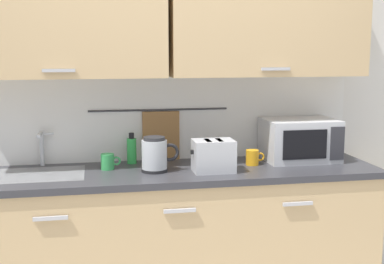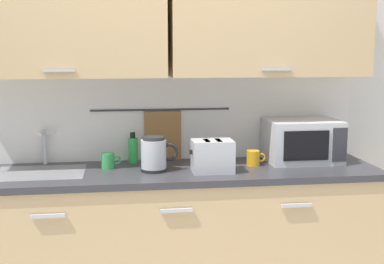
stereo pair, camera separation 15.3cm
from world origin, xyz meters
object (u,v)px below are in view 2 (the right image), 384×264
object	(u,v)px
dish_soap_bottle	(133,149)
microwave	(302,141)
toaster	(213,156)
mug_by_kettle	(254,158)
electric_kettle	(154,154)
mug_near_sink	(108,161)

from	to	relation	value
dish_soap_bottle	microwave	bearing A→B (deg)	-5.53
toaster	mug_by_kettle	xyz separation A→B (m)	(0.28, 0.13, -0.05)
microwave	mug_by_kettle	size ratio (longest dim) A/B	3.83
electric_kettle	toaster	world-z (taller)	electric_kettle
electric_kettle	mug_by_kettle	bearing A→B (deg)	5.40
mug_near_sink	toaster	distance (m)	0.64
microwave	toaster	size ratio (longest dim) A/B	1.80
dish_soap_bottle	mug_near_sink	world-z (taller)	dish_soap_bottle
toaster	microwave	bearing A→B (deg)	18.64
electric_kettle	mug_near_sink	world-z (taller)	electric_kettle
dish_soap_bottle	toaster	bearing A→B (deg)	-34.56
mug_by_kettle	dish_soap_bottle	bearing A→B (deg)	165.92
mug_by_kettle	mug_near_sink	bearing A→B (deg)	176.95
mug_near_sink	toaster	bearing A→B (deg)	-16.19
mug_near_sink	toaster	size ratio (longest dim) A/B	0.47
microwave	mug_by_kettle	bearing A→B (deg)	-166.65
toaster	mug_by_kettle	bearing A→B (deg)	24.62
microwave	electric_kettle	distance (m)	0.97
microwave	mug_by_kettle	xyz separation A→B (m)	(-0.34, -0.08, -0.09)
electric_kettle	mug_near_sink	distance (m)	0.30
microwave	toaster	bearing A→B (deg)	-161.36
electric_kettle	mug_by_kettle	size ratio (longest dim) A/B	1.89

